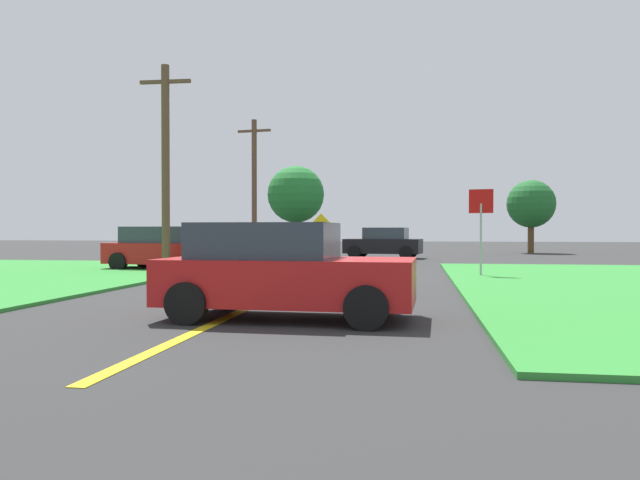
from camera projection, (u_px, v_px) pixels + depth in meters
name	position (u px, v px, depth m)	size (l,w,h in m)	color
ground_plane	(320.00, 274.00, 20.62)	(120.00, 120.00, 0.00)	#2E2E2E
lane_stripe_center	(261.00, 302.00, 12.71)	(0.20, 14.00, 0.01)	yellow
stop_sign	(481.00, 215.00, 19.25)	(0.74, 0.19, 2.78)	#9EA0A8
car_behind_on_main_road	(282.00, 271.00, 10.33)	(4.26, 2.19, 1.62)	red
parked_car_near_building	(167.00, 249.00, 22.64)	(4.77, 2.41, 1.62)	red
car_approaching_junction	(384.00, 243.00, 32.37)	(4.20, 2.43, 1.62)	black
utility_pole_near	(166.00, 165.00, 21.09)	(1.80, 0.28, 7.16)	brown
utility_pole_mid	(254.00, 187.00, 31.88)	(1.80, 0.34, 7.22)	brown
direction_sign	(321.00, 232.00, 29.45)	(0.91, 0.08, 2.29)	slate
oak_tree_left	(296.00, 195.00, 35.17)	(3.26, 3.26, 5.17)	brown
pine_tree_center	(531.00, 204.00, 39.47)	(3.07, 3.07, 4.71)	brown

